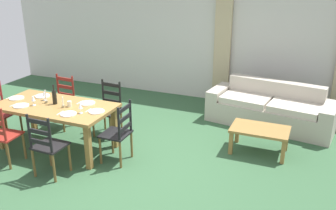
# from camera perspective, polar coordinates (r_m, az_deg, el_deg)

# --- Properties ---
(ground_plane) EXTENTS (9.60, 9.60, 0.02)m
(ground_plane) POSITION_cam_1_polar(r_m,az_deg,el_deg) (5.81, -6.01, -8.61)
(ground_plane) COLOR #315736
(wall_far) EXTENTS (9.60, 0.16, 2.70)m
(wall_far) POSITION_cam_1_polar(r_m,az_deg,el_deg) (8.24, 4.70, 10.33)
(wall_far) COLOR beige
(wall_far) RESTS_ON ground_plane
(curtain_panel_left) EXTENTS (0.35, 0.08, 2.20)m
(curtain_panel_left) POSITION_cam_1_polar(r_m,az_deg,el_deg) (8.00, 8.35, 8.04)
(curtain_panel_left) COLOR tan
(curtain_panel_left) RESTS_ON ground_plane
(dining_table) EXTENTS (1.90, 0.96, 0.75)m
(dining_table) POSITION_cam_1_polar(r_m,az_deg,el_deg) (6.16, -16.99, -0.75)
(dining_table) COLOR olive
(dining_table) RESTS_ON ground_plane
(dining_chair_near_left) EXTENTS (0.44, 0.43, 0.96)m
(dining_chair_near_left) POSITION_cam_1_polar(r_m,az_deg,el_deg) (6.00, -24.28, -4.23)
(dining_chair_near_left) COLOR maroon
(dining_chair_near_left) RESTS_ON ground_plane
(dining_chair_near_right) EXTENTS (0.43, 0.41, 0.96)m
(dining_chair_near_right) POSITION_cam_1_polar(r_m,az_deg,el_deg) (5.44, -18.12, -5.94)
(dining_chair_near_right) COLOR black
(dining_chair_near_right) RESTS_ON ground_plane
(dining_chair_far_left) EXTENTS (0.44, 0.43, 0.96)m
(dining_chair_far_left) POSITION_cam_1_polar(r_m,az_deg,el_deg) (7.06, -15.97, 0.48)
(dining_chair_far_left) COLOR maroon
(dining_chair_far_left) RESTS_ON ground_plane
(dining_chair_far_right) EXTENTS (0.44, 0.43, 0.96)m
(dining_chair_far_right) POSITION_cam_1_polar(r_m,az_deg,el_deg) (6.55, -9.18, -0.55)
(dining_chair_far_right) COLOR black
(dining_chair_far_right) RESTS_ON ground_plane
(dining_chair_head_west) EXTENTS (0.42, 0.44, 0.96)m
(dining_chair_head_west) POSITION_cam_1_polar(r_m,az_deg,el_deg) (6.98, -24.33, -0.84)
(dining_chair_head_west) COLOR maroon
(dining_chair_head_west) RESTS_ON ground_plane
(dining_chair_head_east) EXTENTS (0.40, 0.42, 0.96)m
(dining_chair_head_east) POSITION_cam_1_polar(r_m,az_deg,el_deg) (5.60, -7.64, -4.24)
(dining_chair_head_east) COLOR black
(dining_chair_head_east) RESTS_ON ground_plane
(dinner_plate_near_left) EXTENTS (0.24, 0.24, 0.02)m
(dinner_plate_near_left) POSITION_cam_1_polar(r_m,az_deg,el_deg) (6.25, -21.72, -0.11)
(dinner_plate_near_left) COLOR white
(dinner_plate_near_left) RESTS_ON dining_table
(fork_near_left) EXTENTS (0.03, 0.17, 0.01)m
(fork_near_left) POSITION_cam_1_polar(r_m,az_deg,el_deg) (6.35, -22.69, 0.03)
(fork_near_left) COLOR silver
(fork_near_left) RESTS_ON dining_table
(dinner_plate_near_right) EXTENTS (0.24, 0.24, 0.02)m
(dinner_plate_near_right) POSITION_cam_1_polar(r_m,az_deg,el_deg) (5.68, -15.12, -1.35)
(dinner_plate_near_right) COLOR white
(dinner_plate_near_right) RESTS_ON dining_table
(fork_near_right) EXTENTS (0.02, 0.17, 0.01)m
(fork_near_right) POSITION_cam_1_polar(r_m,az_deg,el_deg) (5.77, -16.30, -1.18)
(fork_near_right) COLOR silver
(fork_near_right) RESTS_ON dining_table
(dinner_plate_far_left) EXTENTS (0.24, 0.24, 0.02)m
(dinner_plate_far_left) POSITION_cam_1_polar(r_m,az_deg,el_deg) (6.59, -18.78, 1.31)
(dinner_plate_far_left) COLOR white
(dinner_plate_far_left) RESTS_ON dining_table
(fork_far_left) EXTENTS (0.03, 0.17, 0.01)m
(fork_far_left) POSITION_cam_1_polar(r_m,az_deg,el_deg) (6.69, -19.75, 1.42)
(fork_far_left) COLOR silver
(fork_far_left) RESTS_ON dining_table
(dinner_plate_far_right) EXTENTS (0.24, 0.24, 0.02)m
(dinner_plate_far_right) POSITION_cam_1_polar(r_m,az_deg,el_deg) (6.05, -12.30, 0.28)
(dinner_plate_far_right) COLOR white
(dinner_plate_far_right) RESTS_ON dining_table
(fork_far_right) EXTENTS (0.02, 0.17, 0.01)m
(fork_far_right) POSITION_cam_1_polar(r_m,az_deg,el_deg) (6.14, -13.45, 0.41)
(fork_far_right) COLOR silver
(fork_far_right) RESTS_ON dining_table
(dinner_plate_head_west) EXTENTS (0.24, 0.24, 0.02)m
(dinner_plate_head_west) POSITION_cam_1_polar(r_m,az_deg,el_deg) (6.64, -22.33, 0.99)
(dinner_plate_head_west) COLOR white
(dinner_plate_head_west) RESTS_ON dining_table
(fork_head_west) EXTENTS (0.02, 0.17, 0.01)m
(fork_head_west) POSITION_cam_1_polar(r_m,az_deg,el_deg) (6.74, -23.23, 1.10)
(fork_head_west) COLOR silver
(fork_head_west) RESTS_ON dining_table
(dinner_plate_head_east) EXTENTS (0.24, 0.24, 0.02)m
(dinner_plate_head_east) POSITION_cam_1_polar(r_m,az_deg,el_deg) (5.68, -10.96, -0.98)
(dinner_plate_head_east) COLOR white
(dinner_plate_head_east) RESTS_ON dining_table
(fork_head_east) EXTENTS (0.02, 0.17, 0.01)m
(fork_head_east) POSITION_cam_1_polar(r_m,az_deg,el_deg) (5.77, -12.20, -0.82)
(fork_head_east) COLOR silver
(fork_head_east) RESTS_ON dining_table
(wine_bottle) EXTENTS (0.07, 0.07, 0.32)m
(wine_bottle) POSITION_cam_1_polar(r_m,az_deg,el_deg) (6.14, -17.10, 1.21)
(wine_bottle) COLOR black
(wine_bottle) RESTS_ON dining_table
(wine_glass_near_left) EXTENTS (0.06, 0.06, 0.16)m
(wine_glass_near_left) POSITION_cam_1_polar(r_m,az_deg,el_deg) (6.18, -20.09, 0.91)
(wine_glass_near_left) COLOR white
(wine_glass_near_left) RESTS_ON dining_table
(wine_glass_near_right) EXTENTS (0.06, 0.06, 0.16)m
(wine_glass_near_right) POSITION_cam_1_polar(r_m,az_deg,el_deg) (5.65, -13.38, -0.20)
(wine_glass_near_right) COLOR white
(wine_glass_near_right) RESTS_ON dining_table
(wine_glass_far_left) EXTENTS (0.06, 0.06, 0.16)m
(wine_glass_far_left) POSITION_cam_1_polar(r_m,az_deg,el_deg) (6.37, -18.56, 1.65)
(wine_glass_far_left) COLOR white
(wine_glass_far_left) RESTS_ON dining_table
(coffee_cup_primary) EXTENTS (0.07, 0.07, 0.09)m
(coffee_cup_primary) POSITION_cam_1_polar(r_m,az_deg,el_deg) (5.98, -14.96, 0.16)
(coffee_cup_primary) COLOR beige
(coffee_cup_primary) RESTS_ON dining_table
(candle_tall) EXTENTS (0.05, 0.05, 0.22)m
(candle_tall) POSITION_cam_1_polar(r_m,az_deg,el_deg) (6.24, -18.30, 0.82)
(candle_tall) COLOR #998C66
(candle_tall) RESTS_ON dining_table
(candle_short) EXTENTS (0.05, 0.05, 0.18)m
(candle_short) POSITION_cam_1_polar(r_m,az_deg,el_deg) (5.97, -15.87, 0.04)
(candle_short) COLOR #998C66
(candle_short) RESTS_ON dining_table
(couch) EXTENTS (2.37, 1.12, 0.80)m
(couch) POSITION_cam_1_polar(r_m,az_deg,el_deg) (7.18, 15.55, -0.72)
(couch) COLOR #B3A999
(couch) RESTS_ON ground_plane
(coffee_table) EXTENTS (0.90, 0.56, 0.42)m
(coffee_table) POSITION_cam_1_polar(r_m,az_deg,el_deg) (6.04, 13.98, -4.05)
(coffee_table) COLOR olive
(coffee_table) RESTS_ON ground_plane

